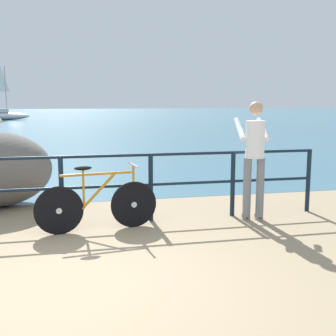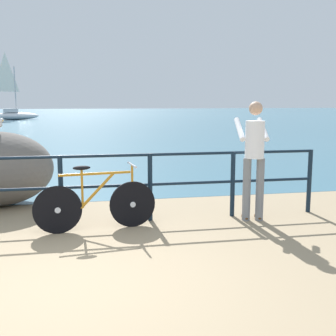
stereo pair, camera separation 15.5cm
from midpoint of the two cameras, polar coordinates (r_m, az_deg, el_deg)
ground_plane at (r=24.11m, az=-13.00°, el=4.32°), size 120.00×120.00×0.10m
sea_surface at (r=52.65m, az=-12.72°, el=6.77°), size 120.00×90.00×0.01m
promenade_railing at (r=6.35m, az=-14.64°, el=-1.90°), size 7.86×0.07×1.02m
bicycle at (r=6.05m, az=-10.03°, el=-4.61°), size 1.69×0.48×0.92m
person_at_railing at (r=6.53m, az=10.69°, el=1.73°), size 0.51×0.66×1.78m
sailboat at (r=42.80m, az=-21.01°, el=6.89°), size 4.57×2.10×6.16m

